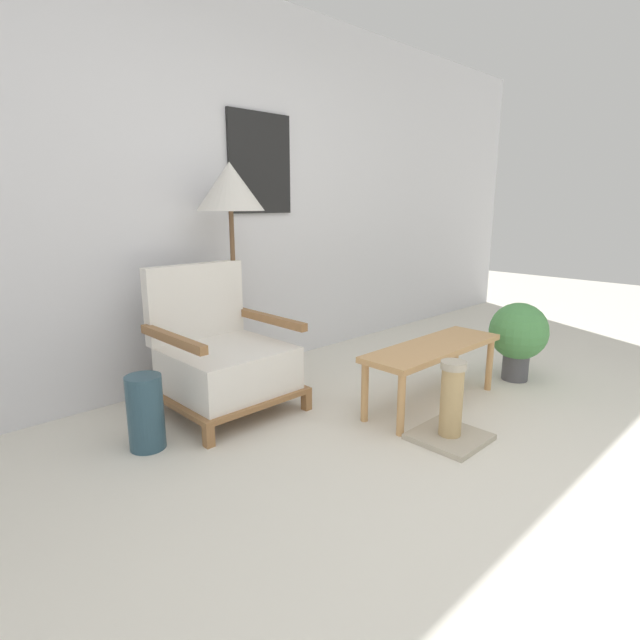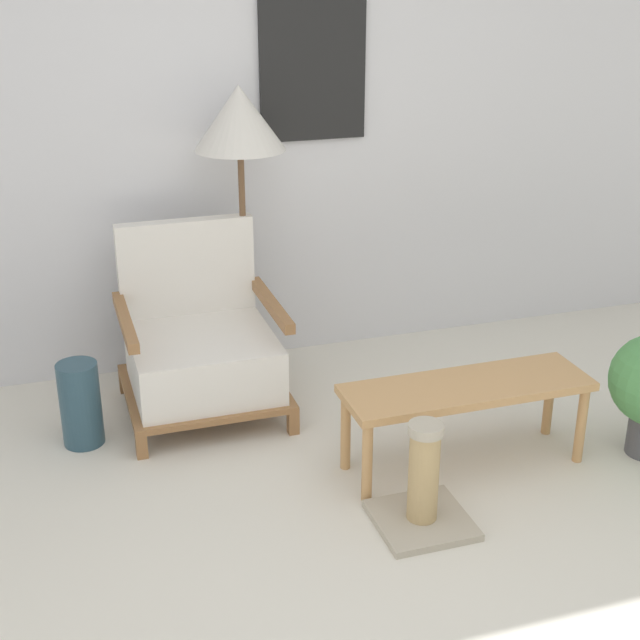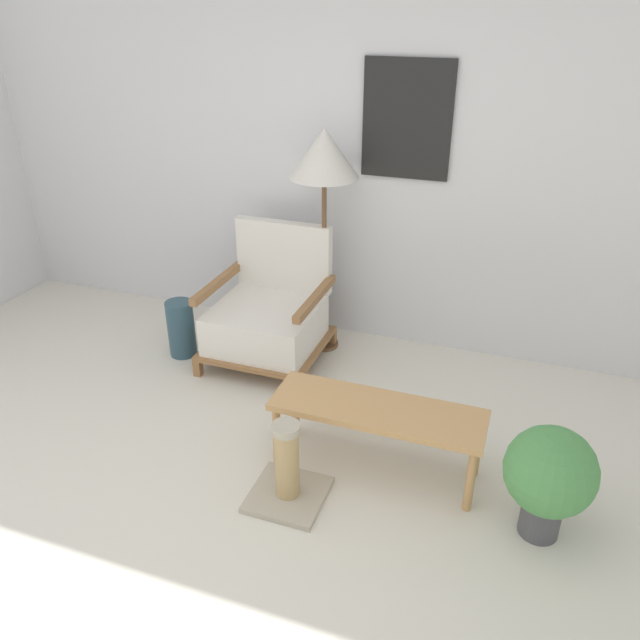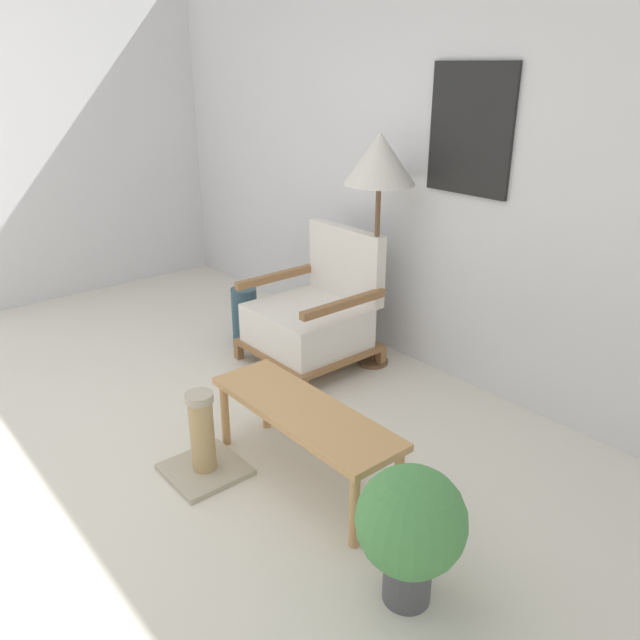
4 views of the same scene
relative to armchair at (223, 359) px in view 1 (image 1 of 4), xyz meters
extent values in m
plane|color=silver|center=(0.43, -1.82, -0.33)|extent=(14.00, 14.00, 0.00)
cube|color=silver|center=(0.43, 0.58, 1.02)|extent=(8.00, 0.06, 2.70)
cube|color=black|center=(0.74, 0.54, 1.22)|extent=(0.56, 0.02, 0.72)
cube|color=olive|center=(-0.35, -0.38, -0.27)|extent=(0.05, 0.05, 0.11)
cube|color=olive|center=(0.35, -0.38, -0.27)|extent=(0.05, 0.05, 0.11)
cube|color=olive|center=(-0.35, 0.30, -0.27)|extent=(0.05, 0.05, 0.11)
cube|color=olive|center=(0.35, 0.30, -0.27)|extent=(0.05, 0.05, 0.11)
cube|color=olive|center=(0.00, -0.04, -0.20)|extent=(0.76, 0.73, 0.03)
cube|color=white|center=(0.00, -0.06, -0.05)|extent=(0.68, 0.63, 0.26)
cube|color=white|center=(0.00, 0.29, 0.32)|extent=(0.68, 0.08, 0.48)
cube|color=olive|center=(-0.35, -0.04, 0.20)|extent=(0.05, 0.67, 0.05)
cube|color=olive|center=(0.35, -0.04, 0.20)|extent=(0.05, 0.67, 0.05)
cylinder|color=brown|center=(0.29, 0.28, -0.31)|extent=(0.21, 0.21, 0.03)
cylinder|color=brown|center=(0.29, 0.28, 0.29)|extent=(0.03, 0.03, 1.19)
cone|color=silver|center=(0.29, 0.28, 1.04)|extent=(0.44, 0.44, 0.31)
cube|color=tan|center=(0.99, -0.87, 0.05)|extent=(1.08, 0.34, 0.04)
cylinder|color=tan|center=(0.49, -1.01, -0.14)|extent=(0.04, 0.04, 0.36)
cylinder|color=tan|center=(1.49, -1.01, -0.14)|extent=(0.04, 0.04, 0.36)
cylinder|color=tan|center=(0.49, -0.74, -0.14)|extent=(0.04, 0.04, 0.36)
cylinder|color=tan|center=(1.49, -0.74, -0.14)|extent=(0.04, 0.04, 0.36)
cylinder|color=#2D4C5B|center=(-0.59, -0.17, -0.13)|extent=(0.19, 0.19, 0.40)
cylinder|color=#4C4C51|center=(1.82, -1.04, -0.23)|extent=(0.18, 0.18, 0.19)
sphere|color=#4C8E4C|center=(1.82, -1.04, 0.04)|extent=(0.41, 0.41, 0.41)
cube|color=#B2A893|center=(0.63, -1.23, -0.31)|extent=(0.37, 0.37, 0.03)
cylinder|color=tan|center=(0.63, -1.23, -0.11)|extent=(0.12, 0.12, 0.38)
cylinder|color=#B2A893|center=(0.63, -1.23, 0.10)|extent=(0.14, 0.14, 0.04)
camera|label=1|loc=(-1.62, -2.53, 0.93)|focal=28.00mm
camera|label=2|loc=(-0.66, -3.92, 1.77)|focal=50.00mm
camera|label=3|loc=(1.58, -3.39, 1.91)|focal=35.00mm
camera|label=4|loc=(2.99, -2.45, 1.57)|focal=35.00mm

